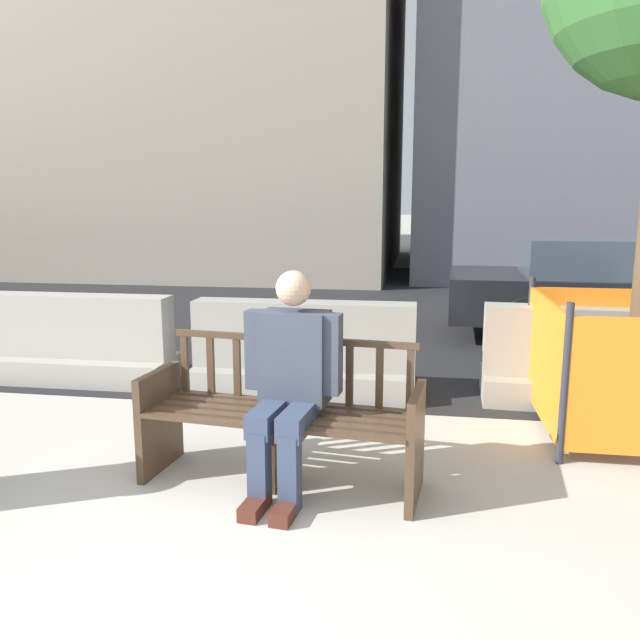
# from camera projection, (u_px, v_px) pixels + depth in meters

# --- Properties ---
(ground_plane) EXTENTS (200.00, 200.00, 0.00)m
(ground_plane) POSITION_uv_depth(u_px,v_px,m) (160.00, 610.00, 2.65)
(ground_plane) COLOR #ADA89E
(street_asphalt) EXTENTS (120.00, 12.00, 0.01)m
(street_asphalt) POSITION_uv_depth(u_px,v_px,m) (361.00, 301.00, 11.09)
(street_asphalt) COLOR black
(street_asphalt) RESTS_ON ground
(street_bench) EXTENTS (1.74, 0.70, 0.88)m
(street_bench) POSITION_uv_depth(u_px,v_px,m) (281.00, 421.00, 3.80)
(street_bench) COLOR #473323
(street_bench) RESTS_ON ground
(seated_person) EXTENTS (0.59, 0.75, 1.31)m
(seated_person) POSITION_uv_depth(u_px,v_px,m) (290.00, 378.00, 3.67)
(seated_person) COLOR #383D4C
(seated_person) RESTS_ON ground
(jersey_barrier_centre) EXTENTS (2.01, 0.70, 0.84)m
(jersey_barrier_centre) POSITION_uv_depth(u_px,v_px,m) (304.00, 356.00, 5.64)
(jersey_barrier_centre) COLOR gray
(jersey_barrier_centre) RESTS_ON ground
(jersey_barrier_left) EXTENTS (2.00, 0.69, 0.84)m
(jersey_barrier_left) POSITION_uv_depth(u_px,v_px,m) (72.00, 345.00, 6.07)
(jersey_barrier_left) COLOR #9E998E
(jersey_barrier_left) RESTS_ON ground
(jersey_barrier_right) EXTENTS (2.03, 0.76, 0.84)m
(jersey_barrier_right) POSITION_uv_depth(u_px,v_px,m) (604.00, 366.00, 5.30)
(jersey_barrier_right) COLOR gray
(jersey_barrier_right) RESTS_ON ground
(car_sedan_mid) EXTENTS (4.84, 2.10, 1.28)m
(car_sedan_mid) POSITION_uv_depth(u_px,v_px,m) (640.00, 288.00, 7.76)
(car_sedan_mid) COLOR black
(car_sedan_mid) RESTS_ON ground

